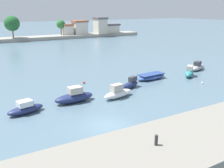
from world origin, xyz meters
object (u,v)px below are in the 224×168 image
Objects in this scene: moored_boat_3 at (118,93)px; mooring_buoy_0 at (84,82)px; moored_boat_4 at (130,84)px; moored_boat_5 at (151,77)px; moored_boat_1 at (26,108)px; mooring_buoy_1 at (202,83)px; moored_boat_2 at (74,97)px; mooring_bollard at (156,140)px; moored_boat_7 at (198,67)px; moored_boat_6 at (189,72)px.

mooring_buoy_0 is at bearing 87.62° from moored_boat_3.
moored_boat_5 is at bearing 1.97° from moored_boat_4.
moored_boat_1 reaches higher than mooring_buoy_1.
moored_boat_2 is 8.86m from moored_boat_4.
mooring_bollard is 15.81m from moored_boat_3.
moored_boat_7 is 9.08m from mooring_buoy_1.
moored_boat_7 is (25.21, 4.37, -0.10)m from moored_boat_2.
mooring_buoy_1 is at bearing -30.23° from mooring_buoy_0.
mooring_bollard is 24.37m from moored_boat_5.
moored_boat_5 is at bearing 127.38° from moored_boat_6.
moored_boat_7 is at bearing -5.73° from mooring_buoy_0.
moored_boat_3 is at bearing 172.34° from moored_boat_7.
moored_boat_5 is at bearing 130.47° from mooring_buoy_1.
moored_boat_2 is 20.50m from moored_boat_6.
moored_boat_7 reaches higher than moored_boat_5.
mooring_buoy_1 is at bearing -15.86° from moored_boat_1.
moored_boat_6 reaches higher than mooring_buoy_1.
moored_boat_3 is at bearing -16.01° from moored_boat_2.
moored_boat_6 reaches higher than moored_boat_4.
moored_boat_6 is (20.42, 1.77, 0.01)m from moored_boat_2.
moored_boat_7 is (16.45, 3.03, 0.02)m from moored_boat_4.
mooring_bollard is at bearing -145.61° from mooring_buoy_1.
moored_boat_4 is at bearing 5.67° from moored_boat_2.
moored_boat_5 is at bearing -0.25° from moored_boat_1.
mooring_buoy_0 is (4.72, 22.19, -2.65)m from mooring_bollard.
moored_boat_5 is (5.31, 2.20, -0.13)m from moored_boat_4.
moored_boat_1 is at bearing 148.11° from moored_boat_6.
moored_boat_2 is 1.30× the size of moored_boat_6.
moored_boat_2 is at bearing -121.73° from mooring_buoy_0.
moored_boat_6 reaches higher than moored_boat_5.
moored_boat_3 is at bearing 67.73° from mooring_bollard.
moored_boat_3 reaches higher than moored_boat_4.
mooring_bollard is 0.12× the size of moored_boat_5.
moored_boat_4 is 12.72× the size of mooring_buoy_1.
moored_boat_3 is 15.72× the size of mooring_buoy_1.
moored_boat_2 is 17.05× the size of mooring_buoy_1.
moored_boat_5 is 16.92× the size of mooring_buoy_0.
mooring_bollard is 0.14× the size of moored_boat_2.
moored_boat_5 is 1.14× the size of moored_boat_7.
mooring_buoy_0 is (4.02, 6.50, -0.50)m from moored_boat_2.
moored_boat_2 is 25.59m from moored_boat_7.
moored_boat_1 is 20.16m from moored_boat_5.
mooring_buoy_0 is at bearing 126.88° from moored_boat_6.
mooring_buoy_1 is (4.92, -5.76, -0.27)m from moored_boat_5.
moored_boat_4 is (14.43, 1.93, 0.01)m from moored_boat_1.
moored_boat_3 is (5.23, -1.20, -0.04)m from moored_boat_2.
moored_boat_2 reaches higher than moored_boat_5.
mooring_bollard is at bearing -165.50° from moored_boat_7.
moored_boat_7 is 17.16× the size of mooring_buoy_1.
moored_boat_6 is 0.77× the size of moored_boat_7.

